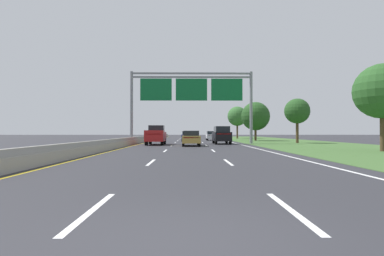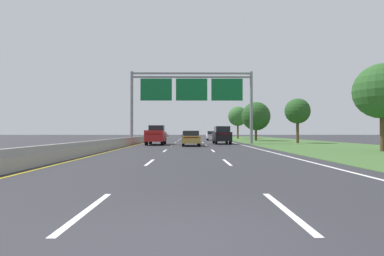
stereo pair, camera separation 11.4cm
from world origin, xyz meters
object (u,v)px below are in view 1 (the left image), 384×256
car_white_right_lane_sedan (212,136)px  overhead_sign_gantry (191,92)px  roadside_tree_near (382,91)px  roadside_tree_far (255,116)px  car_blue_centre_lane_sedan (188,136)px  car_gold_centre_lane_sedan (191,138)px  car_black_right_lane_suv (222,135)px  roadside_tree_mid (297,111)px  pickup_truck_red (156,135)px  roadside_tree_distant (237,116)px

car_white_right_lane_sedan → overhead_sign_gantry: bearing=167.2°
overhead_sign_gantry → roadside_tree_near: bearing=-46.6°
overhead_sign_gantry → roadside_tree_far: size_ratio=2.38×
car_blue_centre_lane_sedan → roadside_tree_near: size_ratio=0.67×
roadside_tree_near → car_gold_centre_lane_sedan: bearing=147.0°
car_black_right_lane_suv → roadside_tree_mid: size_ratio=0.82×
overhead_sign_gantry → pickup_truck_red: overhead_sign_gantry is taller
car_white_right_lane_sedan → roadside_tree_distant: 15.05m
car_black_right_lane_suv → roadside_tree_mid: bearing=-75.6°
overhead_sign_gantry → car_black_right_lane_suv: size_ratio=3.19×
car_white_right_lane_sedan → car_blue_centre_lane_sedan: size_ratio=1.00×
roadside_tree_near → roadside_tree_mid: 16.85m
roadside_tree_far → roadside_tree_distant: roadside_tree_distant is taller
car_white_right_lane_sedan → car_blue_centre_lane_sedan: (-4.11, -6.01, 0.00)m
overhead_sign_gantry → roadside_tree_mid: (13.70, 1.94, -2.17)m
roadside_tree_distant → car_black_right_lane_suv: bearing=-102.6°
pickup_truck_red → roadside_tree_distant: roadside_tree_distant is taller
roadside_tree_distant → car_white_right_lane_sedan: bearing=-116.6°
pickup_truck_red → car_white_right_lane_sedan: size_ratio=1.23×
roadside_tree_near → roadside_tree_mid: size_ratio=1.13×
roadside_tree_far → roadside_tree_near: bearing=-82.6°
overhead_sign_gantry → car_black_right_lane_suv: 6.36m
roadside_tree_mid → roadside_tree_far: roadside_tree_far is taller
pickup_truck_red → roadside_tree_distant: bearing=-25.0°
car_gold_centre_lane_sedan → roadside_tree_distant: 35.73m
car_blue_centre_lane_sedan → roadside_tree_near: bearing=-149.2°
roadside_tree_distant → roadside_tree_far: bearing=-88.4°
pickup_truck_red → roadside_tree_far: 21.17m
car_gold_centre_lane_sedan → roadside_tree_far: bearing=-31.1°
car_white_right_lane_sedan → car_blue_centre_lane_sedan: bearing=146.1°
car_black_right_lane_suv → car_blue_centre_lane_sedan: car_black_right_lane_suv is taller
overhead_sign_gantry → roadside_tree_mid: 14.00m
car_white_right_lane_sedan → roadside_tree_mid: roadside_tree_mid is taller
roadside_tree_near → roadside_tree_distant: 43.39m
car_white_right_lane_sedan → roadside_tree_near: (10.47, -30.23, 3.66)m
car_white_right_lane_sedan → roadside_tree_far: bearing=-112.8°
car_black_right_lane_suv → car_blue_centre_lane_sedan: size_ratio=1.07×
car_white_right_lane_sedan → car_gold_centre_lane_sedan: (-3.71, -21.03, 0.00)m
car_blue_centre_lane_sedan → roadside_tree_mid: bearing=-117.7°
overhead_sign_gantry → roadside_tree_far: bearing=49.4°
car_gold_centre_lane_sedan → roadside_tree_near: 17.30m
roadside_tree_distant → car_blue_centre_lane_sedan: bearing=-119.2°
car_white_right_lane_sedan → car_black_right_lane_suv: car_black_right_lane_suv is taller
car_black_right_lane_suv → roadside_tree_near: roadside_tree_near is taller
overhead_sign_gantry → roadside_tree_mid: bearing=8.0°
pickup_truck_red → roadside_tree_near: 22.12m
car_gold_centre_lane_sedan → roadside_tree_near: (14.18, -9.20, 3.66)m
overhead_sign_gantry → roadside_tree_near: size_ratio=2.30×
car_white_right_lane_sedan → car_blue_centre_lane_sedan: same height
pickup_truck_red → car_white_right_lane_sedan: (7.66, 18.03, -0.26)m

